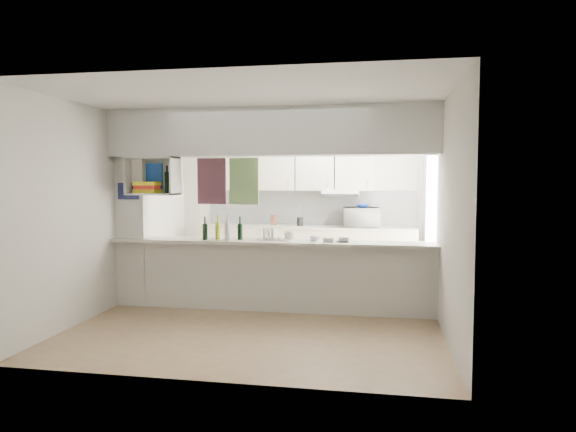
% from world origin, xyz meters
% --- Properties ---
extents(floor, '(4.80, 4.80, 0.00)m').
position_xyz_m(floor, '(0.00, 0.00, 0.00)').
color(floor, '#937455').
rests_on(floor, ground).
extents(ceiling, '(4.80, 4.80, 0.00)m').
position_xyz_m(ceiling, '(0.00, 0.00, 2.60)').
color(ceiling, white).
rests_on(ceiling, wall_back).
extents(wall_back, '(4.20, 0.00, 4.20)m').
position_xyz_m(wall_back, '(0.00, 2.40, 1.30)').
color(wall_back, silver).
rests_on(wall_back, floor).
extents(wall_left, '(0.00, 4.80, 4.80)m').
position_xyz_m(wall_left, '(-2.10, 0.00, 1.30)').
color(wall_left, silver).
rests_on(wall_left, floor).
extents(wall_right, '(0.00, 4.80, 4.80)m').
position_xyz_m(wall_right, '(2.10, 0.00, 1.30)').
color(wall_right, silver).
rests_on(wall_right, floor).
extents(servery_partition, '(4.20, 0.50, 2.60)m').
position_xyz_m(servery_partition, '(-0.17, 0.00, 1.66)').
color(servery_partition, silver).
rests_on(servery_partition, floor).
extents(cubby_shelf, '(0.65, 0.35, 0.50)m').
position_xyz_m(cubby_shelf, '(-1.57, -0.06, 1.71)').
color(cubby_shelf, white).
rests_on(cubby_shelf, bulkhead).
extents(kitchen_run, '(3.60, 0.63, 2.24)m').
position_xyz_m(kitchen_run, '(0.16, 2.14, 0.83)').
color(kitchen_run, beige).
rests_on(kitchen_run, floor).
extents(microwave, '(0.63, 0.46, 0.32)m').
position_xyz_m(microwave, '(1.10, 2.09, 1.08)').
color(microwave, white).
rests_on(microwave, bench_top).
extents(bowl, '(0.23, 0.23, 0.06)m').
position_xyz_m(bowl, '(1.12, 2.08, 1.27)').
color(bowl, '#0D3696').
rests_on(bowl, microwave).
extents(dish_rack, '(0.42, 0.37, 0.19)m').
position_xyz_m(dish_rack, '(0.01, 0.03, 1.00)').
color(dish_rack, silver).
rests_on(dish_rack, breakfast_bar).
extents(cup, '(0.13, 0.13, 0.10)m').
position_xyz_m(cup, '(0.26, -0.07, 0.99)').
color(cup, white).
rests_on(cup, dish_rack).
extents(wine_bottles, '(0.52, 0.15, 0.34)m').
position_xyz_m(wine_bottles, '(-0.62, -0.05, 1.04)').
color(wine_bottles, black).
rests_on(wine_bottles, breakfast_bar).
extents(plastic_tubs, '(0.50, 0.21, 0.06)m').
position_xyz_m(plastic_tubs, '(0.74, 0.00, 0.95)').
color(plastic_tubs, silver).
rests_on(plastic_tubs, breakfast_bar).
extents(utensil_jar, '(0.10, 0.10, 0.14)m').
position_xyz_m(utensil_jar, '(0.06, 2.15, 0.99)').
color(utensil_jar, black).
rests_on(utensil_jar, bench_top).
extents(knife_block, '(0.09, 0.07, 0.18)m').
position_xyz_m(knife_block, '(-0.40, 2.18, 1.01)').
color(knife_block, '#502E1B').
rests_on(knife_block, bench_top).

